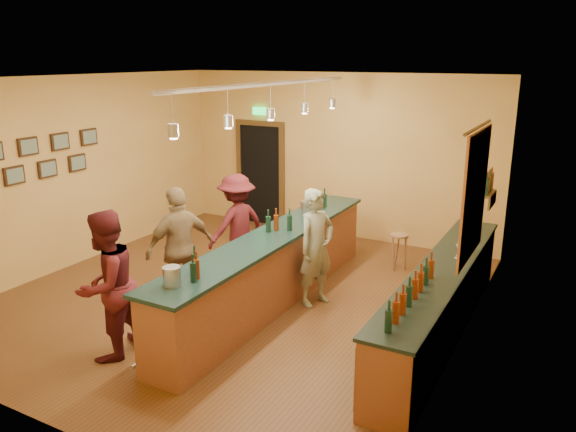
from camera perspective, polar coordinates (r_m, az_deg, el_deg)
The scene contains 18 objects.
floor at distance 8.62m, azimuth -5.02°, elevation -8.01°, with size 7.00×7.00×0.00m, color #573C18.
ceiling at distance 7.88m, azimuth -5.59°, elevation 13.76°, with size 6.50×7.00×0.02m, color silver.
wall_back at distance 11.12m, azimuth 4.80°, elevation 6.10°, with size 6.50×0.02×3.20m, color tan.
wall_front at distance 5.67m, azimuth -25.34°, elevation -5.14°, with size 6.50×0.02×3.20m, color tan.
wall_left at distance 10.24m, azimuth -20.66°, elevation 4.28°, with size 0.02×7.00×3.20m, color tan.
wall_right at distance 6.90m, azimuth 17.80°, elevation -0.74°, with size 0.02×7.00×3.20m, color tan.
doorway at distance 11.96m, azimuth -2.80°, elevation 4.53°, with size 1.15×0.09×2.48m.
tapestry at distance 7.22m, azimuth 18.43°, elevation 1.99°, with size 0.03×1.40×1.60m, color maroon.
bottle_shelf at distance 8.72m, azimuth 19.78°, elevation 2.91°, with size 0.17×0.55×0.54m.
picture_grid at distance 9.68m, azimuth -24.03°, elevation 5.41°, with size 0.06×2.20×0.70m, color #382111, non-canonical shape.
back_counter at distance 7.49m, azimuth 15.23°, elevation -8.28°, with size 0.60×4.55×1.27m.
tasting_bar at distance 8.10m, azimuth -1.66°, elevation -4.93°, with size 0.73×5.10×1.38m.
pendant_track at distance 7.58m, azimuth -1.78°, elevation 12.10°, with size 0.11×4.60×0.50m.
bartender at distance 8.03m, azimuth 2.88°, elevation -3.22°, with size 0.62×0.41×1.71m, color gray.
customer_a at distance 6.95m, azimuth -17.97°, elevation -6.73°, with size 0.88×0.68×1.81m, color #59191E.
customer_b at distance 8.08m, azimuth -10.90°, elevation -3.19°, with size 1.03×0.43×1.77m, color #997A51.
customer_c at distance 9.21m, azimuth -5.21°, elevation -0.86°, with size 1.08×0.62×1.67m, color #59191E.
bar_stool at distance 9.61m, azimuth 11.21°, elevation -2.67°, with size 0.30×0.30×0.62m.
Camera 1 is at (4.40, -6.54, 3.49)m, focal length 35.00 mm.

